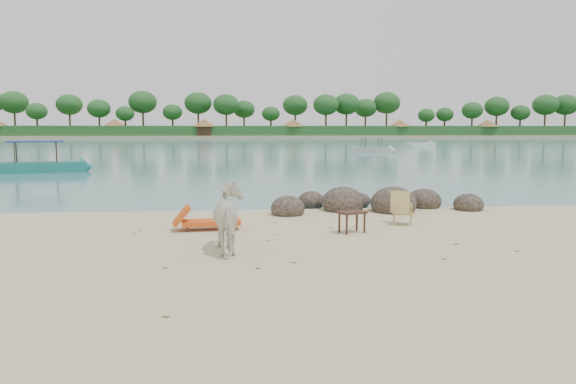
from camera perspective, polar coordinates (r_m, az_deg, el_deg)
The scene contains 12 objects.
water at distance 100.44m, azimuth -4.91°, elevation 5.06°, with size 400.00×400.00×0.00m, color #36696C.
far_shore at distance 180.42m, azimuth -5.26°, elevation 5.67°, with size 420.00×90.00×1.40m, color tan.
far_scenery at distance 147.11m, azimuth -5.16°, elevation 6.72°, with size 420.00×18.00×9.50m.
boulders at distance 16.70m, azimuth 8.55°, elevation -1.24°, with size 6.31×2.78×0.98m.
cow at distance 10.95m, azimuth -5.71°, elevation -2.74°, with size 0.72×1.58×1.34m, color white.
side_table at distance 12.97m, azimuth 6.51°, elevation -3.19°, with size 0.61×0.40×0.49m, color #321D14, non-canonical shape.
lounge_chair at distance 13.41m, azimuth -7.83°, elevation -2.85°, with size 1.70×0.60×0.51m, color #C45C17, non-canonical shape.
deck_chair at distance 14.22m, azimuth 11.59°, elevation -1.77°, with size 0.52×0.57×0.82m, color tan, non-canonical shape.
boat_near at distance 34.53m, azimuth -24.24°, elevation 4.28°, with size 5.90×1.33×2.88m, color #1A6D66, non-canonical shape.
boat_mid at distance 58.95m, azimuth 8.52°, elevation 5.27°, with size 5.12×1.15×2.51m, color beige, non-canonical shape.
boat_far at distance 77.57m, azimuth 13.30°, elevation 4.76°, with size 5.84×1.31×0.68m, color silver, non-canonical shape.
dead_leaves at distance 11.58m, azimuth 1.63°, elevation -5.53°, with size 7.89×7.19×0.00m.
Camera 1 is at (-1.34, -10.40, 2.41)m, focal length 35.00 mm.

